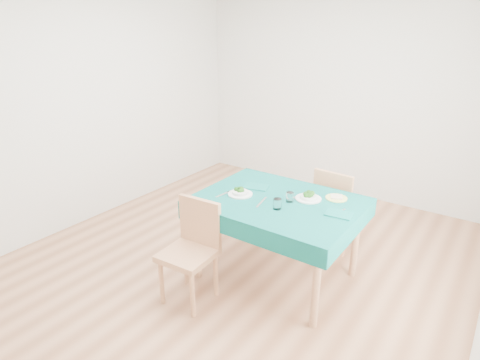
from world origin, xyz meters
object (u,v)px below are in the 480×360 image
Objects in this scene: table at (277,239)px; bowl_near at (240,191)px; bowl_far at (309,196)px; side_plate at (336,198)px; chair_far at (339,201)px; chair_near at (187,247)px.

bowl_near is (-0.33, -0.09, 0.41)m from table.
bowl_far is 1.20× the size of side_plate.
chair_far is 4.45× the size of bowl_far.
chair_far is at bearing 87.94° from bowl_far.
chair_far is 4.57× the size of bowl_near.
chair_near is 1.33m from side_plate.
table is 6.11× the size of bowl_far.
chair_near is 4.45× the size of bowl_far.
side_plate is at bearing 38.65° from bowl_far.
bowl_far reaches higher than table.
side_plate is at bearing 47.88° from chair_near.
bowl_far reaches higher than bowl_near.
chair_near is 1.68m from chair_far.
table is 0.49m from bowl_far.
bowl_far is at bearing 25.60° from bowl_near.
chair_near is at bearing -125.64° from bowl_far.
bowl_far is (-0.02, -0.68, 0.30)m from chair_far.
bowl_far is at bearing -141.35° from side_plate.
table is 0.63m from side_plate.
table is 6.27× the size of bowl_near.
table is 0.54m from bowl_near.
chair_far is at bearing 74.90° from table.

